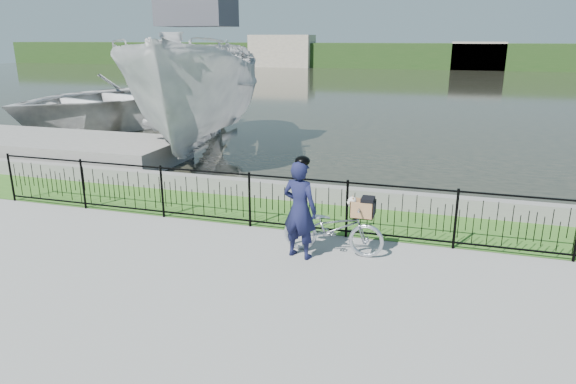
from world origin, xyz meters
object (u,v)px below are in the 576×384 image
(cyclist, at_px, (300,208))
(boat_near, at_px, (201,91))
(dock, at_px, (32,147))
(boat_far, at_px, (122,100))
(bicycle_rig, at_px, (334,227))

(cyclist, bearing_deg, boat_near, 126.38)
(dock, xyz_separation_m, boat_near, (4.95, 2.31, 1.69))
(dock, relative_size, cyclist, 5.47)
(cyclist, bearing_deg, boat_far, 134.35)
(dock, height_order, bicycle_rig, bicycle_rig)
(bicycle_rig, relative_size, boat_near, 0.17)
(boat_far, bearing_deg, cyclist, -45.65)
(dock, distance_m, bicycle_rig, 11.91)
(dock, bearing_deg, cyclist, -25.99)
(bicycle_rig, height_order, boat_near, boat_near)
(dock, relative_size, boat_near, 0.94)
(bicycle_rig, bearing_deg, dock, 156.55)
(bicycle_rig, height_order, boat_far, boat_far)
(dock, relative_size, boat_far, 0.81)
(cyclist, height_order, boat_far, boat_far)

